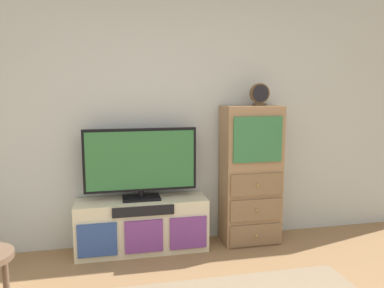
% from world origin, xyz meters
% --- Properties ---
extents(back_wall, '(6.40, 0.12, 2.70)m').
position_xyz_m(back_wall, '(0.00, 2.46, 1.35)').
color(back_wall, '#B2B7B2').
rests_on(back_wall, ground_plane).
extents(media_console, '(1.26, 0.38, 0.51)m').
position_xyz_m(media_console, '(-0.30, 2.19, 0.26)').
color(media_console, beige).
rests_on(media_console, ground_plane).
extents(television, '(1.08, 0.22, 0.69)m').
position_xyz_m(television, '(-0.30, 2.22, 0.88)').
color(television, black).
rests_on(television, media_console).
extents(side_cabinet, '(0.58, 0.38, 1.41)m').
position_xyz_m(side_cabinet, '(0.81, 2.20, 0.70)').
color(side_cabinet, '#93704C').
rests_on(side_cabinet, ground_plane).
extents(desk_clock, '(0.20, 0.08, 0.22)m').
position_xyz_m(desk_clock, '(0.88, 2.19, 1.52)').
color(desk_clock, '#4C3823').
rests_on(desk_clock, side_cabinet).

